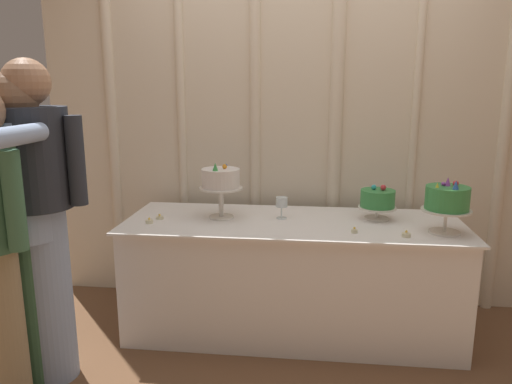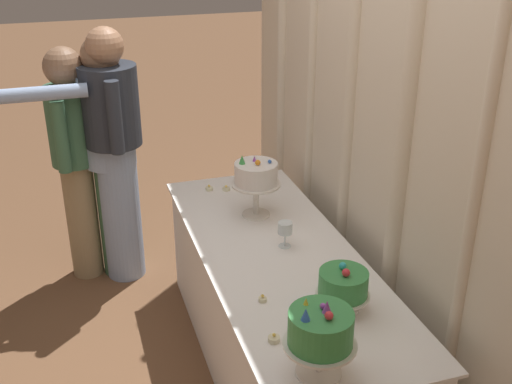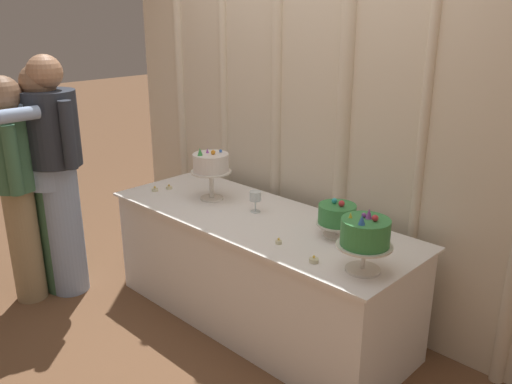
% 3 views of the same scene
% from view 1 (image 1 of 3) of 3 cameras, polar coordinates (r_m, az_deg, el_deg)
% --- Properties ---
extents(ground_plane, '(24.00, 24.00, 0.00)m').
position_cam_1_polar(ground_plane, '(3.14, 4.09, -16.74)').
color(ground_plane, brown).
extents(draped_curtain, '(3.56, 0.16, 2.83)m').
position_cam_1_polar(draped_curtain, '(3.34, 4.97, 11.77)').
color(draped_curtain, beige).
rests_on(draped_curtain, ground_plane).
extents(cake_table, '(2.06, 0.76, 0.72)m').
position_cam_1_polar(cake_table, '(3.08, 4.28, -9.93)').
color(cake_table, white).
rests_on(cake_table, ground_plane).
extents(cake_display_leftmost, '(0.27, 0.27, 0.36)m').
position_cam_1_polar(cake_display_leftmost, '(2.97, -4.21, 1.33)').
color(cake_display_leftmost, silver).
rests_on(cake_display_leftmost, cake_table).
extents(cake_display_center, '(0.23, 0.23, 0.22)m').
position_cam_1_polar(cake_display_center, '(3.05, 14.24, -0.94)').
color(cake_display_center, silver).
rests_on(cake_display_center, cake_table).
extents(cake_display_rightmost, '(0.27, 0.27, 0.32)m').
position_cam_1_polar(cake_display_rightmost, '(2.86, 21.76, -0.92)').
color(cake_display_rightmost, silver).
rests_on(cake_display_rightmost, cake_table).
extents(wine_glass, '(0.07, 0.07, 0.14)m').
position_cam_1_polar(wine_glass, '(2.99, 3.07, -1.30)').
color(wine_glass, silver).
rests_on(wine_glass, cake_table).
extents(tealight_far_left, '(0.05, 0.05, 0.04)m').
position_cam_1_polar(tealight_far_left, '(2.97, -12.56, -3.44)').
color(tealight_far_left, beige).
rests_on(tealight_far_left, cake_table).
extents(tealight_near_left, '(0.05, 0.05, 0.03)m').
position_cam_1_polar(tealight_near_left, '(3.05, -11.37, -2.99)').
color(tealight_near_left, beige).
rests_on(tealight_near_left, cake_table).
extents(tealight_near_right, '(0.04, 0.04, 0.04)m').
position_cam_1_polar(tealight_near_right, '(2.77, 11.61, -4.56)').
color(tealight_near_right, beige).
rests_on(tealight_near_right, cake_table).
extents(tealight_far_right, '(0.05, 0.05, 0.04)m').
position_cam_1_polar(tealight_far_right, '(2.77, 17.42, -4.88)').
color(tealight_far_right, beige).
rests_on(tealight_far_right, cake_table).
extents(guest_girl_blue_dress, '(0.44, 0.84, 1.61)m').
position_cam_1_polar(guest_girl_blue_dress, '(2.65, -25.68, -2.79)').
color(guest_girl_blue_dress, '#3D6B4C').
rests_on(guest_girl_blue_dress, ground_plane).
extents(guest_man_pink_jacket, '(0.52, 0.35, 1.67)m').
position_cam_1_polar(guest_man_pink_jacket, '(2.64, -24.37, -2.31)').
color(guest_man_pink_jacket, '#93ADD6').
rests_on(guest_man_pink_jacket, ground_plane).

